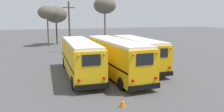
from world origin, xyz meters
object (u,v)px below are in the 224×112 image
school_bus_1 (116,56)px  bare_tree_0 (105,5)px  school_bus_0 (80,57)px  school_bus_2 (137,52)px  traffic_cone (122,102)px  utility_pole (69,26)px  bare_tree_2 (47,13)px  bare_tree_1 (56,15)px

school_bus_1 → bare_tree_0: (5.95, 21.81, 5.58)m
school_bus_0 → bare_tree_0: (8.96, 20.76, 5.62)m
school_bus_2 → traffic_cone: (-5.08, -8.59, -1.39)m
school_bus_2 → traffic_cone: school_bus_2 is taller
school_bus_2 → utility_pole: bearing=110.5°
bare_tree_0 → bare_tree_2: 10.53m
school_bus_0 → traffic_cone: size_ratio=16.70×
bare_tree_0 → bare_tree_2: size_ratio=1.24×
school_bus_2 → bare_tree_0: bare_tree_0 is taller
utility_pole → traffic_cone: utility_pole is taller
school_bus_1 → bare_tree_1: (-2.69, 25.30, 3.92)m
bare_tree_1 → school_bus_2: bearing=-76.3°
utility_pole → bare_tree_2: bearing=107.2°
bare_tree_0 → bare_tree_1: bearing=158.0°
school_bus_2 → bare_tree_1: 24.39m
school_bus_1 → bare_tree_1: size_ratio=1.46×
school_bus_2 → bare_tree_2: bearing=109.2°
school_bus_1 → utility_pole: bearing=96.9°
utility_pole → bare_tree_1: utility_pole is taller
school_bus_1 → utility_pole: size_ratio=1.42×
school_bus_0 → school_bus_2: 6.09m
school_bus_0 → school_bus_1: school_bus_1 is taller
school_bus_1 → bare_tree_2: (-4.39, 23.22, 4.23)m
school_bus_1 → bare_tree_1: 25.74m
school_bus_2 → bare_tree_0: (2.94, 19.89, 5.64)m
bare_tree_1 → school_bus_0: bearing=-90.8°
school_bus_1 → school_bus_2: bearing=32.5°
school_bus_2 → traffic_cone: size_ratio=15.51×
school_bus_0 → school_bus_2: size_ratio=1.08×
school_bus_1 → school_bus_2: 3.57m
bare_tree_2 → bare_tree_1: bearing=50.8°
school_bus_1 → traffic_cone: 7.13m
school_bus_0 → bare_tree_2: 22.61m
school_bus_2 → traffic_cone: bearing=-120.6°
school_bus_0 → bare_tree_2: size_ratio=1.42×
bare_tree_2 → utility_pole: bearing=-72.8°
school_bus_1 → utility_pole: 15.08m
school_bus_2 → bare_tree_0: 20.88m
school_bus_2 → utility_pole: size_ratio=1.28×
school_bus_0 → bare_tree_2: (-1.38, 22.16, 4.26)m
school_bus_0 → bare_tree_0: bearing=66.6°
bare_tree_2 → traffic_cone: bare_tree_2 is taller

